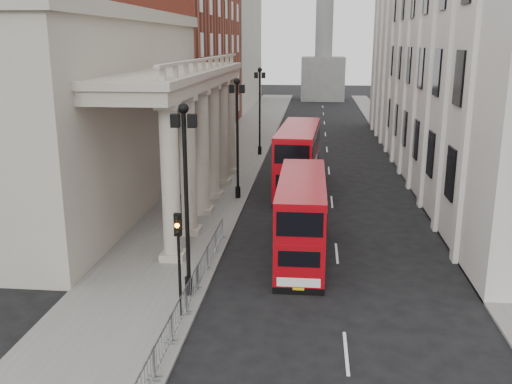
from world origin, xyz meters
TOP-DOWN VIEW (x-y plane):
  - ground at (0.00, 0.00)m, footprint 260.00×260.00m
  - sidewalk_west at (-3.00, 30.00)m, footprint 6.00×140.00m
  - sidewalk_east at (13.50, 30.00)m, footprint 3.00×140.00m
  - kerb at (-0.05, 30.00)m, footprint 0.20×140.00m
  - portico_building at (-10.50, 18.00)m, footprint 9.00×28.00m
  - brick_building at (-10.50, 48.00)m, footprint 9.00×32.00m
  - west_building_far at (-10.50, 80.00)m, footprint 9.00×30.00m
  - east_building at (16.00, 32.00)m, footprint 8.00×55.00m
  - monument_column at (6.00, 92.00)m, footprint 8.00×8.00m
  - lamp_post_south at (-0.60, 4.00)m, footprint 1.05×0.44m
  - lamp_post_mid at (-0.60, 20.00)m, footprint 1.05×0.44m
  - lamp_post_north at (-0.60, 36.00)m, footprint 1.05×0.44m
  - traffic_light at (-0.50, 1.98)m, footprint 0.28×0.33m
  - crowd_barriers at (-0.35, 2.23)m, footprint 0.50×18.75m
  - bus_near at (4.12, 9.44)m, footprint 2.39×9.64m
  - bus_far at (3.52, 23.28)m, footprint 3.19×11.09m
  - pedestrian_a at (-3.44, 14.68)m, footprint 0.64×0.50m
  - pedestrian_b at (-5.13, 19.48)m, footprint 0.76×0.60m
  - pedestrian_c at (-3.22, 20.88)m, footprint 0.92×0.75m

SIDE VIEW (x-z plane):
  - ground at x=0.00m, z-range 0.00..0.00m
  - sidewalk_west at x=-3.00m, z-range 0.00..0.12m
  - sidewalk_east at x=13.50m, z-range 0.00..0.12m
  - kerb at x=-0.05m, z-range 0.00..0.14m
  - crowd_barriers at x=-0.35m, z-range 0.12..1.22m
  - pedestrian_b at x=-5.13m, z-range 0.12..1.66m
  - pedestrian_a at x=-3.44m, z-range 0.12..1.67m
  - pedestrian_c at x=-3.22m, z-range 0.12..1.75m
  - bus_near at x=4.12m, z-range 0.09..4.25m
  - bus_far at x=3.52m, z-range 0.11..4.84m
  - traffic_light at x=-0.50m, z-range 0.96..5.26m
  - lamp_post_south at x=-0.60m, z-range 0.75..9.07m
  - lamp_post_mid at x=-0.60m, z-range 0.75..9.07m
  - lamp_post_north at x=-0.60m, z-range 0.75..9.07m
  - portico_building at x=-10.50m, z-range 0.00..12.00m
  - west_building_far at x=-10.50m, z-range 0.00..20.00m
  - brick_building at x=-10.50m, z-range 0.00..22.00m
  - east_building at x=16.00m, z-range 0.00..25.00m
  - monument_column at x=6.00m, z-range -11.12..43.08m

